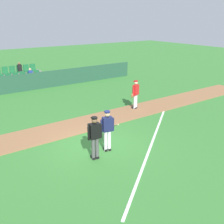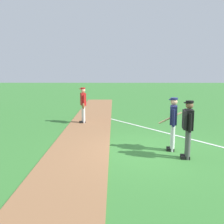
% 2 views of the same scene
% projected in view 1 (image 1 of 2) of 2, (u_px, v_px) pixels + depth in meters
% --- Properties ---
extents(ground_plane, '(80.00, 80.00, 0.00)m').
position_uv_depth(ground_plane, '(97.00, 146.00, 11.20)').
color(ground_plane, '#387A33').
extents(infield_dirt_path, '(28.00, 2.02, 0.03)m').
position_uv_depth(infield_dirt_path, '(71.00, 127.00, 13.12)').
color(infield_dirt_path, '#936642').
rests_on(infield_dirt_path, ground).
extents(foul_line_chalk, '(9.55, 7.42, 0.01)m').
position_uv_depth(foul_line_chalk, '(155.00, 133.00, 12.42)').
color(foul_line_chalk, white).
rests_on(foul_line_chalk, ground).
extents(dugout_fence, '(20.00, 0.16, 1.29)m').
position_uv_depth(dugout_fence, '(21.00, 83.00, 19.27)').
color(dugout_fence, '#234C38').
rests_on(dugout_fence, ground).
extents(stadium_bleachers, '(4.45, 2.10, 1.90)m').
position_uv_depth(stadium_bleachers, '(15.00, 81.00, 20.43)').
color(stadium_bleachers, slate).
rests_on(stadium_bleachers, ground).
extents(batter_navy_jersey, '(0.62, 0.80, 1.76)m').
position_uv_depth(batter_navy_jersey, '(107.00, 129.00, 10.51)').
color(batter_navy_jersey, white).
rests_on(batter_navy_jersey, ground).
extents(umpire_home_plate, '(0.59, 0.34, 1.76)m').
position_uv_depth(umpire_home_plate, '(95.00, 135.00, 9.88)').
color(umpire_home_plate, '#4C4C4C').
rests_on(umpire_home_plate, ground).
extents(runner_red_jersey, '(0.67, 0.39, 1.76)m').
position_uv_depth(runner_red_jersey, '(135.00, 94.00, 15.46)').
color(runner_red_jersey, silver).
rests_on(runner_red_jersey, ground).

